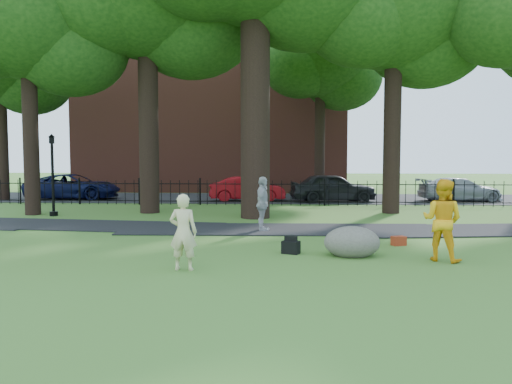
# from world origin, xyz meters

# --- Properties ---
(ground) EXTENTS (120.00, 120.00, 0.00)m
(ground) POSITION_xyz_m (0.00, 0.00, 0.00)
(ground) COLOR #476B25
(ground) RESTS_ON ground
(footpath) EXTENTS (36.07, 3.85, 0.03)m
(footpath) POSITION_xyz_m (1.00, 3.90, 0.00)
(footpath) COLOR black
(footpath) RESTS_ON ground
(street) EXTENTS (80.00, 7.00, 0.02)m
(street) POSITION_xyz_m (0.00, 16.00, 0.00)
(street) COLOR black
(street) RESTS_ON ground
(iron_fence) EXTENTS (44.00, 0.04, 1.20)m
(iron_fence) POSITION_xyz_m (0.00, 12.00, 0.60)
(iron_fence) COLOR black
(iron_fence) RESTS_ON ground
(brick_building) EXTENTS (18.00, 8.00, 12.00)m
(brick_building) POSITION_xyz_m (-4.00, 24.00, 6.00)
(brick_building) COLOR brown
(brick_building) RESTS_ON ground
(tree_row) EXTENTS (26.82, 7.96, 12.42)m
(tree_row) POSITION_xyz_m (0.52, 8.40, 8.15)
(tree_row) COLOR black
(tree_row) RESTS_ON ground
(woman) EXTENTS (0.59, 0.41, 1.57)m
(woman) POSITION_xyz_m (-0.90, -1.89, 0.79)
(woman) COLOR beige
(woman) RESTS_ON ground
(man) EXTENTS (1.12, 1.07, 1.82)m
(man) POSITION_xyz_m (4.66, -0.61, 0.91)
(man) COLOR #FFB015
(man) RESTS_ON ground
(pedestrian) EXTENTS (0.51, 1.04, 1.71)m
(pedestrian) POSITION_xyz_m (0.45, 3.58, 0.85)
(pedestrian) COLOR #A5A5AA
(pedestrian) RESTS_ON ground
(boulder) EXTENTS (1.52, 1.30, 0.76)m
(boulder) POSITION_xyz_m (2.73, -0.20, 0.38)
(boulder) COLOR #5B554C
(boulder) RESTS_ON ground
(lamppost) EXTENTS (0.32, 0.32, 3.22)m
(lamppost) POSITION_xyz_m (-7.97, 7.13, 1.58)
(lamppost) COLOR black
(lamppost) RESTS_ON ground
(backpack) EXTENTS (0.47, 0.39, 0.30)m
(backpack) POSITION_xyz_m (1.31, -0.01, 0.15)
(backpack) COLOR black
(backpack) RESTS_ON ground
(red_bag) EXTENTS (0.41, 0.34, 0.24)m
(red_bag) POSITION_xyz_m (4.13, 1.28, 0.12)
(red_bag) COLOR maroon
(red_bag) RESTS_ON ground
(red_sedan) EXTENTS (4.05, 1.74, 1.30)m
(red_sedan) POSITION_xyz_m (-0.87, 14.08, 0.65)
(red_sedan) COLOR maroon
(red_sedan) RESTS_ON ground
(navy_van) EXTENTS (5.06, 2.45, 1.39)m
(navy_van) POSITION_xyz_m (-10.49, 14.70, 0.69)
(navy_van) COLOR #0A0F36
(navy_van) RESTS_ON ground
(grey_car) EXTENTS (4.56, 2.31, 1.49)m
(grey_car) POSITION_xyz_m (3.56, 14.01, 0.74)
(grey_car) COLOR black
(grey_car) RESTS_ON ground
(silver_car) EXTENTS (4.45, 2.30, 1.24)m
(silver_car) POSITION_xyz_m (10.23, 14.78, 0.62)
(silver_car) COLOR #999CA1
(silver_car) RESTS_ON ground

